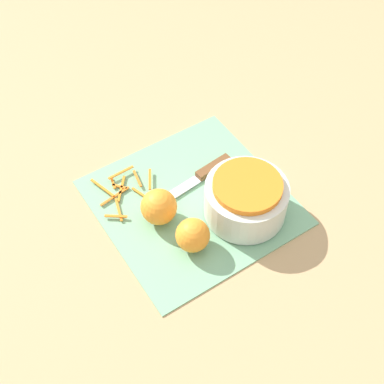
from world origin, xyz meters
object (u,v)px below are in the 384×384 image
Objects in this scene: orange_left at (193,235)px; bowl_speckled at (246,198)px; knife at (203,174)px; orange_right at (160,208)px.

bowl_speckled is at bearing -175.66° from orange_left.
orange_right is at bearing 13.06° from knife.
orange_right reaches higher than orange_left.
knife is (0.02, -0.13, -0.04)m from bowl_speckled.
bowl_speckled is 2.28× the size of orange_right.
knife is at bearing -81.61° from bowl_speckled.
orange_right is at bearing -26.79° from bowl_speckled.
bowl_speckled is at bearing 153.21° from orange_right.
orange_right is (0.02, -0.09, 0.00)m from orange_left.
orange_left is at bearing 43.53° from knife.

